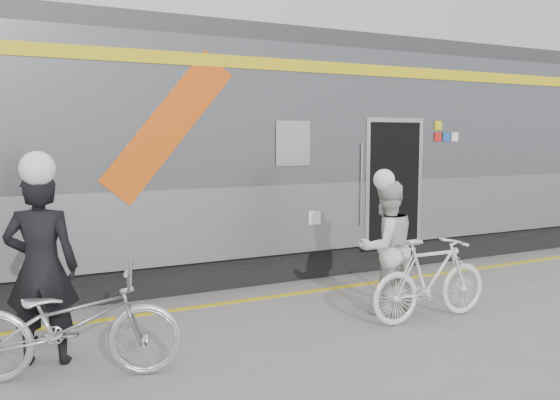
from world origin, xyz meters
TOP-DOWN VIEW (x-y plane):
  - ground at (0.00, 0.00)m, footprint 90.00×90.00m
  - train at (1.25, 4.19)m, footprint 24.00×3.17m
  - safety_strip at (0.00, 2.15)m, footprint 24.00×0.12m
  - man at (-2.44, 0.95)m, footprint 0.85×0.69m
  - bicycle_left at (-2.24, 0.40)m, footprint 2.24×1.36m
  - woman at (1.83, 0.79)m, footprint 0.87×0.69m
  - bicycle_right at (2.13, 0.24)m, footprint 1.79×0.53m
  - helmet_man at (-2.44, 0.95)m, footprint 0.35×0.35m
  - helmet_woman at (1.83, 0.79)m, footprint 0.28×0.28m

SIDE VIEW (x-z plane):
  - ground at x=0.00m, z-range 0.00..0.00m
  - safety_strip at x=0.00m, z-range 0.00..0.01m
  - bicycle_right at x=2.13m, z-range 0.00..1.07m
  - bicycle_left at x=-2.24m, z-range 0.00..1.11m
  - woman at x=1.83m, z-range 0.00..1.77m
  - man at x=-2.44m, z-range 0.00..2.02m
  - helmet_woman at x=1.83m, z-range 1.77..2.05m
  - train at x=1.25m, z-range 0.00..4.10m
  - helmet_man at x=-2.44m, z-range 2.02..2.37m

